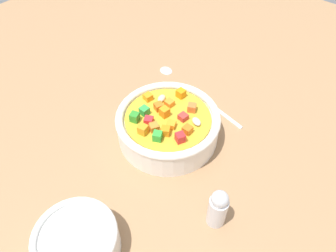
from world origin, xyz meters
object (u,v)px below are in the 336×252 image
at_px(soup_bowl_main, 168,125).
at_px(pepper_shaker, 218,208).
at_px(side_bowl_small, 77,242).
at_px(spoon, 190,88).

height_order(soup_bowl_main, pepper_shaker, pepper_shaker).
bearing_deg(pepper_shaker, side_bowl_small, 52.45).
height_order(spoon, pepper_shaker, pepper_shaker).
relative_size(soup_bowl_main, side_bowl_small, 1.61).
distance_m(soup_bowl_main, pepper_shaker, 0.18).
relative_size(side_bowl_small, pepper_shaker, 1.52).
relative_size(soup_bowl_main, pepper_shaker, 2.45).
relative_size(spoon, side_bowl_small, 2.11).
bearing_deg(side_bowl_small, pepper_shaker, -127.55).
xyz_separation_m(soup_bowl_main, side_bowl_small, (-0.04, 0.24, -0.01)).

